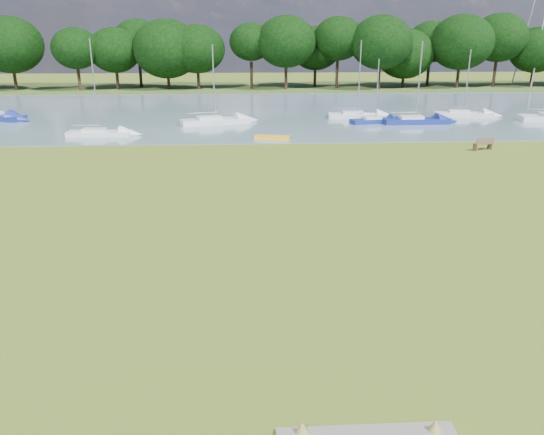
{
  "coord_description": "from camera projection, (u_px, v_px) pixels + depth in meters",
  "views": [
    {
      "loc": [
        -2.75,
        -22.52,
        8.85
      ],
      "look_at": [
        -1.61,
        -2.0,
        1.72
      ],
      "focal_mm": 35.0,
      "sensor_mm": 36.0,
      "label": 1
    }
  ],
  "objects": [
    {
      "name": "sailboat_6",
      "position": [
        357.0,
        114.0,
        58.54
      ],
      "size": [
        6.53,
        2.45,
        8.21
      ],
      "rotation": [
        0.0,
        0.0,
        -0.11
      ],
      "color": "silver",
      "rests_on": "river"
    },
    {
      "name": "sailboat_7",
      "position": [
        99.0,
        131.0,
        48.24
      ],
      "size": [
        5.82,
        1.81,
        8.44
      ],
      "rotation": [
        0.0,
        0.0,
        -0.03
      ],
      "color": "silver",
      "rests_on": "river"
    },
    {
      "name": "sailboat_8",
      "position": [
        214.0,
        119.0,
        54.58
      ],
      "size": [
        7.28,
        3.96,
        7.83
      ],
      "rotation": [
        0.0,
        0.0,
        0.3
      ],
      "color": "silver",
      "rests_on": "river"
    },
    {
      "name": "river",
      "position": [
        265.0,
        112.0,
        63.91
      ],
      "size": [
        220.0,
        40.0,
        0.1
      ],
      "primitive_type": "cube",
      "color": "slate",
      "rests_on": "ground"
    },
    {
      "name": "riverbank_bench",
      "position": [
        484.0,
        144.0,
        42.48
      ],
      "size": [
        1.76,
        0.96,
        1.04
      ],
      "rotation": [
        0.0,
        0.0,
        0.29
      ],
      "color": "brown",
      "rests_on": "ground"
    },
    {
      "name": "sailboat_3",
      "position": [
        375.0,
        119.0,
        55.28
      ],
      "size": [
        5.49,
        2.71,
        6.44
      ],
      "rotation": [
        0.0,
        0.0,
        0.24
      ],
      "color": "navy",
      "rests_on": "river"
    },
    {
      "name": "ground",
      "position": [
        305.0,
        238.0,
        24.29
      ],
      "size": [
        220.0,
        220.0,
        0.0
      ],
      "primitive_type": "plane",
      "color": "olive"
    },
    {
      "name": "tree_line",
      "position": [
        295.0,
        45.0,
        86.41
      ],
      "size": [
        153.86,
        9.96,
        12.06
      ],
      "color": "black",
      "rests_on": "far_bank"
    },
    {
      "name": "sailboat_1",
      "position": [
        463.0,
        113.0,
        59.51
      ],
      "size": [
        6.54,
        2.79,
        7.24
      ],
      "rotation": [
        0.0,
        0.0,
        -0.16
      ],
      "color": "silver",
      "rests_on": "river"
    },
    {
      "name": "kayak",
      "position": [
        272.0,
        137.0,
        46.85
      ],
      "size": [
        3.22,
        1.5,
        0.31
      ],
      "primitive_type": "cube",
      "rotation": [
        0.0,
        0.0,
        -0.25
      ],
      "color": "yellow",
      "rests_on": "river"
    },
    {
      "name": "far_bank",
      "position": [
        258.0,
        88.0,
        92.21
      ],
      "size": [
        220.0,
        20.0,
        0.4
      ],
      "primitive_type": "cube",
      "color": "#4C6626",
      "rests_on": "ground"
    },
    {
      "name": "sailboat_5",
      "position": [
        415.0,
        119.0,
        54.86
      ],
      "size": [
        6.8,
        2.1,
        8.15
      ],
      "rotation": [
        0.0,
        0.0,
        0.03
      ],
      "color": "navy",
      "rests_on": "river"
    }
  ]
}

